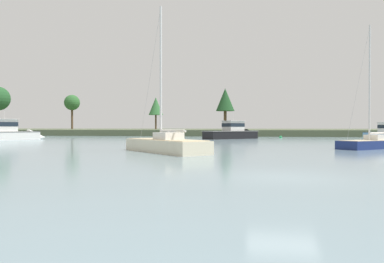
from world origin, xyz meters
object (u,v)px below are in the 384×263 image
(sailboat_cream, at_px, (166,149))
(mooring_buoy_green, at_px, (281,137))
(sailboat_navy, at_px, (374,146))
(cruiser_white, at_px, (12,135))
(cruiser_black, at_px, (235,135))

(sailboat_cream, bearing_deg, mooring_buoy_green, 73.49)
(sailboat_navy, bearing_deg, cruiser_white, 162.27)
(cruiser_white, height_order, sailboat_cream, sailboat_cream)
(cruiser_black, distance_m, mooring_buoy_green, 9.13)
(mooring_buoy_green, bearing_deg, cruiser_white, -157.89)
(cruiser_black, height_order, mooring_buoy_green, cruiser_black)
(sailboat_navy, distance_m, cruiser_white, 45.89)
(sailboat_navy, height_order, sailboat_cream, sailboat_cream)
(cruiser_black, bearing_deg, mooring_buoy_green, 37.37)
(cruiser_black, bearing_deg, sailboat_navy, -62.25)
(cruiser_white, relative_size, mooring_buoy_green, 16.85)
(sailboat_navy, bearing_deg, sailboat_cream, -156.20)
(cruiser_white, distance_m, sailboat_cream, 34.65)
(cruiser_black, relative_size, mooring_buoy_green, 16.27)
(sailboat_navy, relative_size, mooring_buoy_green, 19.10)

